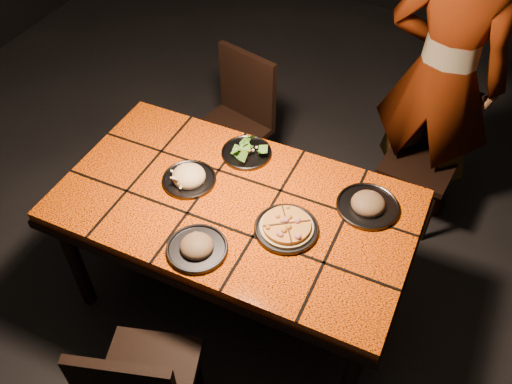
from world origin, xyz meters
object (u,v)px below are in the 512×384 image
at_px(chair_far_left, 237,115).
at_px(plate_pasta, 189,177).
at_px(diner, 442,78).
at_px(plate_pizza, 287,227).
at_px(chair_far_right, 427,146).
at_px(dining_table, 235,213).

xyz_separation_m(chair_far_left, plate_pasta, (0.16, -0.81, 0.26)).
bearing_deg(plate_pasta, chair_far_left, 100.95).
relative_size(chair_far_left, diner, 0.49).
bearing_deg(chair_far_left, plate_pizza, -38.20).
bearing_deg(chair_far_right, diner, 121.69).
bearing_deg(chair_far_right, dining_table, -116.65).
xyz_separation_m(dining_table, plate_pasta, (-0.25, 0.03, 0.10)).
height_order(plate_pizza, plate_pasta, plate_pasta).
bearing_deg(diner, chair_far_left, 21.11).
bearing_deg(plate_pizza, chair_far_left, 127.51).
distance_m(diner, plate_pasta, 1.43).
xyz_separation_m(diner, plate_pasta, (-0.91, -1.10, -0.13)).
bearing_deg(diner, plate_pizza, 77.72).
bearing_deg(diner, dining_table, 65.42).
height_order(dining_table, chair_far_right, chair_far_right).
relative_size(dining_table, plate_pasta, 6.41).
distance_m(chair_far_left, plate_pasta, 0.86).
bearing_deg(dining_table, chair_far_right, 57.03).
distance_m(dining_table, chair_far_right, 1.28).
distance_m(chair_far_right, diner, 0.42).
distance_m(dining_table, diner, 1.33).
bearing_deg(dining_table, plate_pizza, -11.18).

